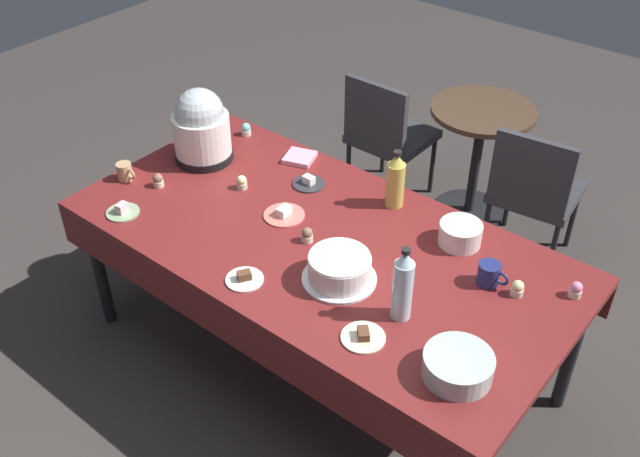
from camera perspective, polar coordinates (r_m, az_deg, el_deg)
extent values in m
plane|color=#383330|center=(3.61, 0.00, -10.15)|extent=(9.00, 9.00, 0.00)
cube|color=maroon|center=(3.12, 0.00, -1.03)|extent=(2.20, 1.10, 0.04)
cylinder|color=black|center=(3.73, -17.00, -2.89)|extent=(0.06, 0.06, 0.71)
cylinder|color=black|center=(4.18, -6.86, 3.49)|extent=(0.06, 0.06, 0.71)
cylinder|color=black|center=(3.35, 19.22, -8.95)|extent=(0.06, 0.06, 0.71)
cube|color=maroon|center=(2.89, -6.86, -7.95)|extent=(2.20, 0.01, 0.18)
cube|color=maroon|center=(3.54, 5.56, 1.83)|extent=(2.20, 0.01, 0.18)
cylinder|color=silver|center=(2.89, 1.52, -3.96)|extent=(0.30, 0.30, 0.01)
cylinder|color=white|center=(2.85, 1.54, -3.11)|extent=(0.25, 0.25, 0.10)
cylinder|color=white|center=(2.82, 1.55, -2.28)|extent=(0.25, 0.25, 0.01)
cylinder|color=black|center=(3.67, -9.09, 5.73)|extent=(0.29, 0.29, 0.04)
cylinder|color=white|center=(3.61, -9.27, 7.35)|extent=(0.28, 0.28, 0.20)
sphere|color=#B2BCC1|center=(3.55, -9.46, 8.98)|extent=(0.24, 0.24, 0.24)
cylinder|color=#B2C6BC|center=(2.55, 10.78, -10.58)|extent=(0.25, 0.25, 0.09)
cylinder|color=silver|center=(3.10, 10.96, -0.41)|extent=(0.18, 0.18, 0.10)
cylinder|color=#8CA87F|center=(3.36, -15.23, 1.23)|extent=(0.15, 0.15, 0.01)
cube|color=beige|center=(3.35, -15.30, 1.59)|extent=(0.04, 0.06, 0.04)
cylinder|color=beige|center=(2.66, 3.41, -8.54)|extent=(0.17, 0.17, 0.01)
cube|color=brown|center=(2.65, 3.43, -8.25)|extent=(0.07, 0.07, 0.03)
cylinder|color=white|center=(2.90, -5.95, -4.01)|extent=(0.15, 0.15, 0.01)
cube|color=brown|center=(2.89, -5.98, -3.69)|extent=(0.06, 0.07, 0.03)
cylinder|color=#2D2D33|center=(3.43, -0.89, 3.54)|extent=(0.15, 0.15, 0.01)
cube|color=white|center=(3.42, -0.89, 3.86)|extent=(0.06, 0.04, 0.04)
cylinder|color=#E07266|center=(3.23, -2.84, 1.06)|extent=(0.18, 0.18, 0.01)
cube|color=white|center=(3.22, -2.85, 1.39)|extent=(0.05, 0.07, 0.04)
cylinder|color=beige|center=(3.42, -6.15, 3.39)|extent=(0.05, 0.05, 0.03)
sphere|color=beige|center=(3.41, -6.18, 3.79)|extent=(0.05, 0.05, 0.05)
cylinder|color=beige|center=(3.85, -5.82, 7.54)|extent=(0.05, 0.05, 0.03)
sphere|color=#6BC6B2|center=(3.83, -5.84, 7.91)|extent=(0.05, 0.05, 0.05)
cylinder|color=beige|center=(2.92, 15.20, -4.82)|extent=(0.05, 0.05, 0.03)
sphere|color=beige|center=(2.90, 15.29, -4.39)|extent=(0.05, 0.05, 0.05)
cylinder|color=beige|center=(2.98, 19.40, -4.80)|extent=(0.05, 0.05, 0.03)
sphere|color=pink|center=(2.96, 19.51, -4.39)|extent=(0.05, 0.05, 0.05)
cylinder|color=beige|center=(3.50, -12.58, 3.48)|extent=(0.05, 0.05, 0.03)
sphere|color=brown|center=(3.49, -12.64, 3.87)|extent=(0.05, 0.05, 0.05)
cylinder|color=beige|center=(3.08, -1.02, -0.77)|extent=(0.05, 0.05, 0.03)
sphere|color=brown|center=(3.06, -1.02, -0.34)|extent=(0.05, 0.05, 0.05)
cylinder|color=silver|center=(2.68, 6.49, -4.85)|extent=(0.08, 0.08, 0.25)
cone|color=silver|center=(2.58, 6.72, -2.35)|extent=(0.07, 0.07, 0.05)
cylinder|color=black|center=(2.56, 6.78, -1.76)|extent=(0.03, 0.03, 0.02)
cylinder|color=gold|center=(3.26, 5.93, 3.44)|extent=(0.08, 0.08, 0.21)
cone|color=gold|center=(3.19, 6.08, 5.39)|extent=(0.08, 0.08, 0.05)
cylinder|color=black|center=(3.17, 6.12, 5.92)|extent=(0.04, 0.04, 0.02)
cylinder|color=tan|center=(3.57, -15.11, 4.35)|extent=(0.07, 0.07, 0.09)
torus|color=tan|center=(3.54, -14.64, 4.15)|extent=(0.05, 0.01, 0.05)
cylinder|color=navy|center=(2.92, 13.11, -3.49)|extent=(0.09, 0.09, 0.09)
torus|color=navy|center=(2.91, 14.09, -3.86)|extent=(0.06, 0.01, 0.06)
cube|color=pink|center=(3.62, -1.61, 5.60)|extent=(0.18, 0.18, 0.02)
cube|color=#333338|center=(4.49, 5.74, 7.22)|extent=(0.44, 0.44, 0.05)
cube|color=#333338|center=(4.24, 4.36, 8.83)|extent=(0.42, 0.04, 0.40)
cylinder|color=black|center=(4.67, 8.82, 4.94)|extent=(0.03, 0.03, 0.40)
cylinder|color=black|center=(4.83, 5.01, 6.50)|extent=(0.03, 0.03, 0.40)
cylinder|color=black|center=(4.39, 6.18, 2.92)|extent=(0.03, 0.03, 0.40)
cylinder|color=black|center=(4.57, 2.24, 4.64)|extent=(0.03, 0.03, 0.40)
cube|color=#333338|center=(4.14, 16.65, 2.82)|extent=(0.49, 0.49, 0.05)
cube|color=#333338|center=(3.85, 16.30, 4.17)|extent=(0.42, 0.09, 0.40)
cylinder|color=black|center=(4.39, 19.24, 0.80)|extent=(0.03, 0.03, 0.40)
cylinder|color=black|center=(4.45, 14.63, 2.36)|extent=(0.03, 0.03, 0.40)
cylinder|color=black|center=(4.09, 17.75, -1.88)|extent=(0.03, 0.03, 0.40)
cylinder|color=black|center=(4.15, 12.84, -0.16)|extent=(0.03, 0.03, 0.40)
cylinder|color=#473323|center=(4.27, 12.74, 9.01)|extent=(0.60, 0.60, 0.03)
cylinder|color=black|center=(4.44, 12.13, 5.04)|extent=(0.06, 0.06, 0.67)
cylinder|color=black|center=(4.63, 11.59, 1.42)|extent=(0.44, 0.44, 0.02)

